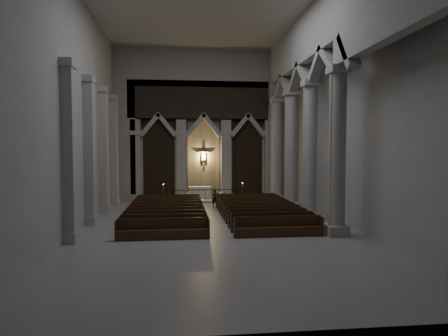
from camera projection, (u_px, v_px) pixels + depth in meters
name	position (u px, v px, depth m)	size (l,w,h in m)	color
room	(217.00, 81.00, 20.56)	(24.00, 24.10, 12.00)	gray
sanctuary_wall	(204.00, 117.00, 32.06)	(14.00, 0.77, 12.00)	#AAA79F
right_arcade	(312.00, 83.00, 22.47)	(1.00, 24.00, 12.00)	#AAA79F
left_pilasters	(97.00, 152.00, 23.49)	(0.60, 13.00, 8.03)	#AAA79F
sanctuary_step	(205.00, 200.00, 31.48)	(8.50, 2.60, 0.15)	#AAA79F
altar	(200.00, 192.00, 31.72)	(1.83, 0.73, 0.93)	beige
altar_rail	(205.00, 194.00, 30.51)	(5.09, 0.09, 1.00)	black
candle_stand_left	(163.00, 199.00, 29.50)	(0.25, 0.25, 1.51)	#B97A39
candle_stand_right	(242.00, 197.00, 30.35)	(0.26, 0.26, 1.53)	#B97A39
pews	(213.00, 214.00, 23.13)	(9.67, 9.70, 0.95)	black
worshipper	(215.00, 198.00, 28.22)	(0.46, 0.30, 1.25)	black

